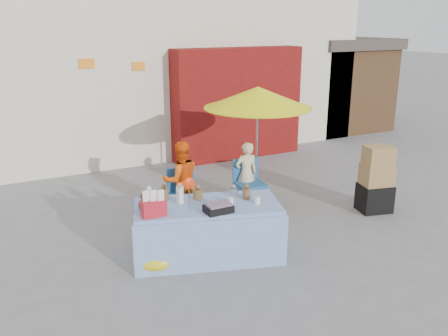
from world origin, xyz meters
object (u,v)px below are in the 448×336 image
vendor_beige (246,174)px  vendor_orange (181,180)px  market_table (207,229)px  chair_left (185,205)px  chair_right (250,193)px  umbrella (258,98)px  box_stack (376,181)px

vendor_beige → vendor_orange: bearing=5.3°
market_table → chair_left: (0.22, 1.32, -0.15)m
chair_right → umbrella: bearing=48.9°
chair_left → vendor_beige: size_ratio=0.73×
chair_left → umbrella: size_ratio=0.41×
vendor_orange → vendor_beige: 1.25m
market_table → box_stack: bearing=20.5°
chair_left → chair_right: size_ratio=1.00×
chair_left → umbrella: 2.27m
chair_left → chair_right: same height
market_table → vendor_beige: size_ratio=1.92×
box_stack → market_table: bearing=-177.2°
market_table → box_stack: (3.30, 0.16, 0.14)m
umbrella → chair_left: bearing=-169.6°
market_table → vendor_orange: size_ratio=1.69×
vendor_beige → umbrella: size_ratio=0.55×
chair_left → box_stack: 3.30m
chair_left → vendor_orange: vendor_orange is taller
vendor_orange → vendor_beige: vendor_orange is taller
chair_left → umbrella: umbrella is taller
vendor_orange → umbrella: size_ratio=0.63×
chair_right → box_stack: bearing=-27.2°
umbrella → box_stack: 2.50m
chair_left → vendor_beige: bearing=11.4°
market_table → box_stack: 3.31m
box_stack → umbrella: bearing=136.6°
vendor_beige → umbrella: bearing=-148.1°
vendor_orange → box_stack: vendor_orange is taller
chair_right → umbrella: (0.30, 0.28, 1.64)m
chair_left → umbrella: (1.55, 0.28, 1.64)m
market_table → umbrella: umbrella is taller
vendor_beige → box_stack: size_ratio=0.99×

